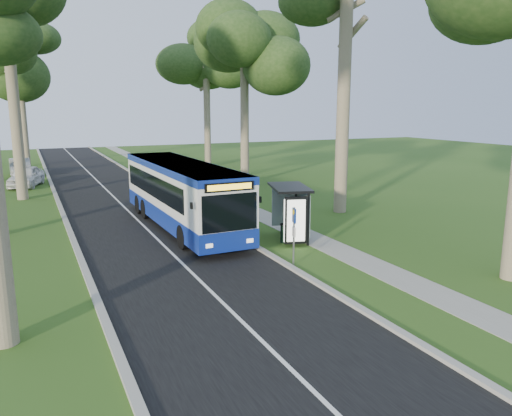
{
  "coord_description": "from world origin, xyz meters",
  "views": [
    {
      "loc": [
        -8.63,
        -17.39,
        5.95
      ],
      "look_at": [
        0.3,
        1.9,
        1.6
      ],
      "focal_mm": 35.0,
      "sensor_mm": 36.0,
      "label": 1
    }
  ],
  "objects_px": {
    "bus": "(181,194)",
    "car_white": "(26,176)",
    "car_silver": "(20,168)",
    "bus_stop_sign": "(294,229)",
    "litter_bin": "(285,233)",
    "bus_shelter": "(296,203)"
  },
  "relations": [
    {
      "from": "bus",
      "to": "car_white",
      "type": "relative_size",
      "value": 2.7
    },
    {
      "from": "car_white",
      "to": "car_silver",
      "type": "distance_m",
      "value": 6.41
    },
    {
      "from": "bus_stop_sign",
      "to": "litter_bin",
      "type": "bearing_deg",
      "value": 75.47
    },
    {
      "from": "litter_bin",
      "to": "bus",
      "type": "bearing_deg",
      "value": 126.1
    },
    {
      "from": "bus",
      "to": "car_white",
      "type": "bearing_deg",
      "value": 110.35
    },
    {
      "from": "car_white",
      "to": "bus",
      "type": "bearing_deg",
      "value": -52.29
    },
    {
      "from": "bus_stop_sign",
      "to": "car_white",
      "type": "distance_m",
      "value": 26.7
    },
    {
      "from": "bus_shelter",
      "to": "litter_bin",
      "type": "xyz_separation_m",
      "value": [
        -0.56,
        -0.05,
        -1.29
      ]
    },
    {
      "from": "bus_stop_sign",
      "to": "car_silver",
      "type": "distance_m",
      "value": 32.91
    },
    {
      "from": "litter_bin",
      "to": "car_white",
      "type": "xyz_separation_m",
      "value": [
        -10.28,
        22.1,
        0.35
      ]
    },
    {
      "from": "bus",
      "to": "litter_bin",
      "type": "distance_m",
      "value": 5.85
    },
    {
      "from": "bus_shelter",
      "to": "car_white",
      "type": "bearing_deg",
      "value": 132.53
    },
    {
      "from": "litter_bin",
      "to": "car_white",
      "type": "relative_size",
      "value": 0.19
    },
    {
      "from": "car_white",
      "to": "car_silver",
      "type": "bearing_deg",
      "value": 109.9
    },
    {
      "from": "bus",
      "to": "litter_bin",
      "type": "xyz_separation_m",
      "value": [
        3.37,
        -4.62,
        -1.25
      ]
    },
    {
      "from": "bus_shelter",
      "to": "car_silver",
      "type": "distance_m",
      "value": 30.61
    },
    {
      "from": "bus_shelter",
      "to": "litter_bin",
      "type": "relative_size",
      "value": 3.76
    },
    {
      "from": "bus_stop_sign",
      "to": "bus_shelter",
      "type": "distance_m",
      "value": 3.59
    },
    {
      "from": "bus_stop_sign",
      "to": "bus_shelter",
      "type": "bearing_deg",
      "value": 67.48
    },
    {
      "from": "litter_bin",
      "to": "bus_stop_sign",
      "type": "bearing_deg",
      "value": -112.82
    },
    {
      "from": "car_silver",
      "to": "bus_stop_sign",
      "type": "bearing_deg",
      "value": -76.01
    },
    {
      "from": "car_white",
      "to": "car_silver",
      "type": "xyz_separation_m",
      "value": [
        -0.42,
        6.39,
        -0.02
      ]
    }
  ]
}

